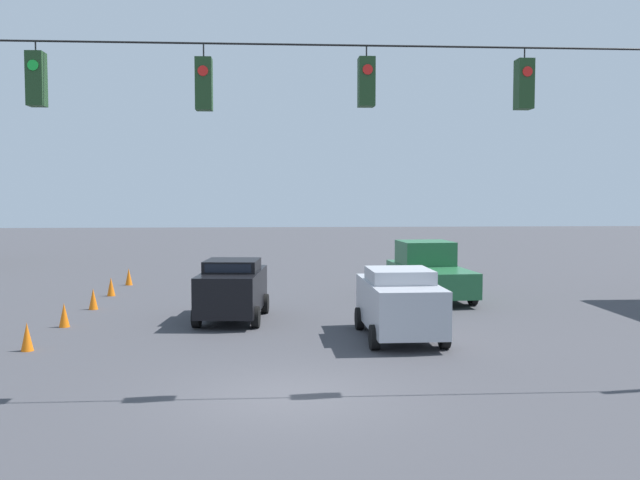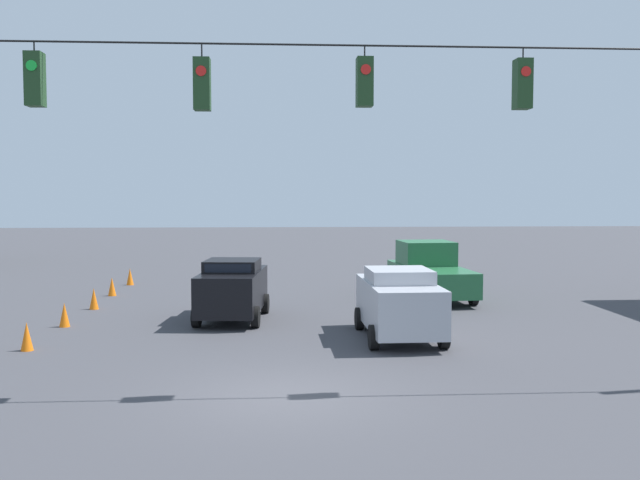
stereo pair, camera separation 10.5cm
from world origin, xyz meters
TOP-DOWN VIEW (x-y plane):
  - ground_plane at (0.00, 0.00)m, footprint 140.00×140.00m
  - overhead_signal_span at (0.03, -0.48)m, footprint 23.47×0.38m
  - sedan_black_withflow_mid at (1.52, -8.45)m, footprint 2.27×4.11m
  - pickup_truck_green_oncoming_far at (-5.62, -12.71)m, footprint 2.57×5.65m
  - sedan_silver_crossing_near at (-3.16, -5.31)m, footprint 2.07×4.23m
  - traffic_cone_nearest at (6.43, -4.38)m, footprint 0.31×0.31m
  - traffic_cone_second at (6.43, -7.58)m, footprint 0.31×0.31m
  - traffic_cone_third at (6.38, -10.80)m, footprint 0.31×0.31m
  - traffic_cone_fourth at (6.50, -14.02)m, footprint 0.31×0.31m
  - traffic_cone_fifth at (6.47, -17.29)m, footprint 0.31×0.31m

SIDE VIEW (x-z plane):
  - ground_plane at x=0.00m, z-range 0.00..0.00m
  - traffic_cone_nearest at x=6.43m, z-range 0.00..0.72m
  - traffic_cone_second at x=6.43m, z-range 0.00..0.72m
  - traffic_cone_third at x=6.38m, z-range 0.00..0.72m
  - traffic_cone_fourth at x=6.50m, z-range 0.00..0.72m
  - traffic_cone_fifth at x=6.47m, z-range 0.00..0.72m
  - pickup_truck_green_oncoming_far at x=-5.62m, z-range -0.08..2.04m
  - sedan_black_withflow_mid at x=1.52m, z-range 0.04..1.93m
  - sedan_silver_crossing_near at x=-3.16m, z-range 0.04..1.95m
  - overhead_signal_span at x=0.03m, z-range 1.05..8.76m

